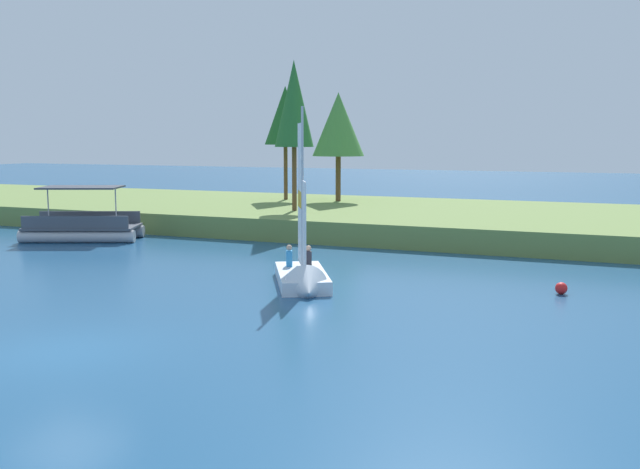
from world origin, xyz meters
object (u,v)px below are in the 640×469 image
(shoreline_tree_midleft, at_px, (338,125))
(channel_buoy, at_px, (561,288))
(shoreline_tree_centre, at_px, (294,104))
(sailboat, at_px, (304,276))
(pontoon_boat, at_px, (83,226))
(shoreline_tree_left, at_px, (285,116))

(shoreline_tree_midleft, bearing_deg, channel_buoy, -50.58)
(shoreline_tree_centre, relative_size, channel_buoy, 20.58)
(sailboat, height_order, pontoon_boat, sailboat)
(shoreline_tree_centre, relative_size, sailboat, 1.23)
(shoreline_tree_midleft, relative_size, sailboat, 1.03)
(pontoon_boat, xyz_separation_m, channel_buoy, (22.58, -4.04, -0.48))
(sailboat, relative_size, pontoon_boat, 1.07)
(pontoon_boat, bearing_deg, shoreline_tree_centre, 18.93)
(shoreline_tree_left, distance_m, shoreline_tree_midleft, 3.51)
(pontoon_boat, bearing_deg, shoreline_tree_midleft, 36.70)
(shoreline_tree_left, height_order, shoreline_tree_midleft, shoreline_tree_left)
(shoreline_tree_left, xyz_separation_m, pontoon_boat, (-4.49, -13.51, -5.65))
(channel_buoy, bearing_deg, pontoon_boat, 169.86)
(shoreline_tree_left, height_order, shoreline_tree_centre, shoreline_tree_centre)
(channel_buoy, bearing_deg, shoreline_tree_midleft, 129.42)
(shoreline_tree_centre, height_order, pontoon_boat, shoreline_tree_centre)
(shoreline_tree_midleft, distance_m, pontoon_boat, 16.68)
(sailboat, distance_m, channel_buoy, 8.25)
(shoreline_tree_left, distance_m, sailboat, 23.18)
(sailboat, bearing_deg, shoreline_tree_midleft, 169.02)
(shoreline_tree_midleft, xyz_separation_m, sailboat, (6.74, -20.21, -5.33))
(sailboat, relative_size, channel_buoy, 16.78)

